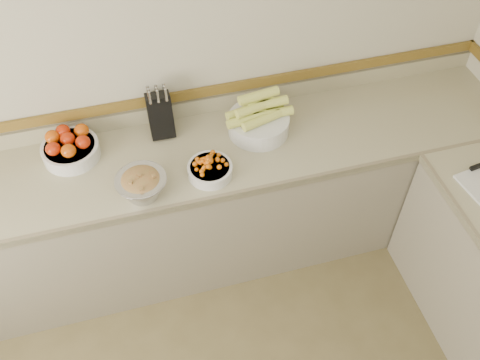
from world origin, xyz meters
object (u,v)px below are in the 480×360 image
object	(u,v)px
tomato_bowl	(70,147)
cherry_tomato_bowl	(210,168)
corn_bowl	(259,120)
rhubarb_bowl	(142,185)
knife_block	(160,114)

from	to	relation	value
tomato_bowl	cherry_tomato_bowl	size ratio (longest dim) A/B	1.29
corn_bowl	rhubarb_bowl	world-z (taller)	corn_bowl
knife_block	rhubarb_bowl	distance (m)	0.46
corn_bowl	tomato_bowl	bearing A→B (deg)	175.66
knife_block	rhubarb_bowl	bearing A→B (deg)	-112.07
cherry_tomato_bowl	rhubarb_bowl	world-z (taller)	rhubarb_bowl
knife_block	cherry_tomato_bowl	bearing A→B (deg)	-64.37
cherry_tomato_bowl	rhubarb_bowl	bearing A→B (deg)	-172.89
knife_block	corn_bowl	distance (m)	0.53
cherry_tomato_bowl	rhubarb_bowl	size ratio (longest dim) A/B	0.91
corn_bowl	rhubarb_bowl	size ratio (longest dim) A/B	1.46
tomato_bowl	cherry_tomato_bowl	world-z (taller)	tomato_bowl
knife_block	tomato_bowl	size ratio (longest dim) A/B	1.05
corn_bowl	knife_block	bearing A→B (deg)	165.63
knife_block	corn_bowl	bearing A→B (deg)	-14.37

